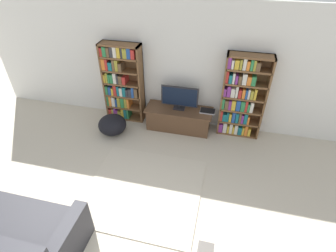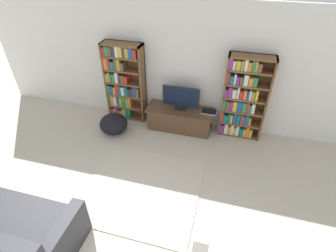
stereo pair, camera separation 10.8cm
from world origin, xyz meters
TOP-DOWN VIEW (x-y plane):
  - wall_back at (0.00, 4.23)m, footprint 8.80×0.06m
  - bookshelf_left at (-1.28, 4.05)m, footprint 0.85×0.30m
  - bookshelf_right at (1.23, 4.05)m, footprint 0.85×0.30m
  - tv_stand at (0.02, 3.90)m, footprint 1.41×0.53m
  - television at (0.02, 3.93)m, footprint 0.77×0.16m
  - laptop at (0.62, 3.96)m, footprint 0.31×0.22m
  - area_rug at (-0.18, 2.05)m, footprint 1.88×1.78m
  - couch_left_sectional at (-1.53, 0.66)m, footprint 1.76×0.96m
  - beanbag_ottoman at (-1.31, 3.40)m, footprint 0.59×0.59m

SIDE VIEW (x-z plane):
  - area_rug at x=-0.18m, z-range 0.00..0.02m
  - beanbag_ottoman at x=-1.31m, z-range 0.00..0.41m
  - tv_stand at x=0.02m, z-range 0.00..0.48m
  - couch_left_sectional at x=-1.53m, z-range -0.15..0.73m
  - laptop at x=0.62m, z-range 0.48..0.51m
  - television at x=0.02m, z-range 0.50..1.01m
  - bookshelf_right at x=1.23m, z-range -0.02..1.72m
  - bookshelf_left at x=-1.28m, z-range 0.02..1.76m
  - wall_back at x=0.00m, z-range 0.00..2.60m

